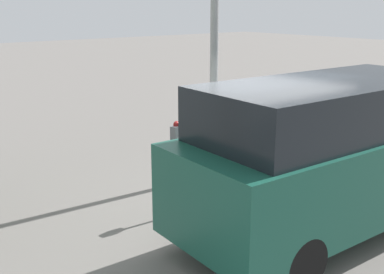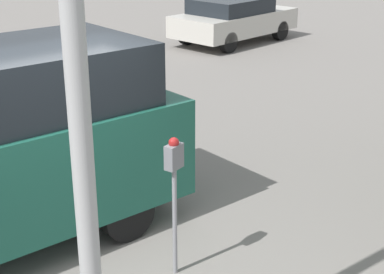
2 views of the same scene
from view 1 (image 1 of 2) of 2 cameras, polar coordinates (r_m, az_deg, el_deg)
name	(u,v)px [view 1 (image 1 of 2)]	position (r m, az deg, el deg)	size (l,w,h in m)	color
ground_plane	(238,215)	(8.03, 5.50, -9.20)	(80.00, 80.00, 0.00)	slate
parking_meter_near	(177,147)	(7.62, -1.80, -1.15)	(0.22, 0.15, 1.58)	gray
lamp_post	(214,83)	(9.30, 2.59, 6.41)	(0.44, 0.44, 5.93)	beige
parked_van	(332,152)	(7.38, 16.30, -1.74)	(5.21, 2.15, 2.31)	#195142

